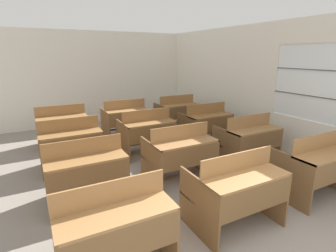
% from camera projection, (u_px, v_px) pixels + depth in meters
% --- Properties ---
extents(wall_back, '(5.72, 0.06, 2.74)m').
position_uv_depth(wall_back, '(95.00, 78.00, 7.90)').
color(wall_back, white).
rests_on(wall_back, ground_plane).
extents(wall_right_with_window, '(0.06, 7.21, 2.74)m').
position_uv_depth(wall_right_with_window, '(251.00, 86.00, 6.16)').
color(wall_right_with_window, white).
rests_on(wall_right_with_window, ground_plane).
extents(bench_front_left, '(1.07, 0.80, 0.97)m').
position_uv_depth(bench_front_left, '(113.00, 227.00, 2.52)').
color(bench_front_left, brown).
rests_on(bench_front_left, ground_plane).
extents(bench_front_center, '(1.07, 0.80, 0.97)m').
position_uv_depth(bench_front_center, '(235.00, 190.00, 3.20)').
color(bench_front_center, brown).
rests_on(bench_front_center, ground_plane).
extents(bench_front_right, '(1.07, 0.80, 0.97)m').
position_uv_depth(bench_front_right, '(314.00, 165.00, 3.90)').
color(bench_front_right, brown).
rests_on(bench_front_right, ground_plane).
extents(bench_second_left, '(1.07, 0.80, 0.97)m').
position_uv_depth(bench_second_left, '(86.00, 171.00, 3.71)').
color(bench_second_left, brown).
rests_on(bench_second_left, ground_plane).
extents(bench_second_center, '(1.07, 0.80, 0.97)m').
position_uv_depth(bench_second_center, '(180.00, 153.00, 4.39)').
color(bench_second_center, brown).
rests_on(bench_second_center, ground_plane).
extents(bench_second_right, '(1.07, 0.80, 0.97)m').
position_uv_depth(bench_second_right, '(248.00, 140.00, 5.08)').
color(bench_second_right, brown).
rests_on(bench_second_right, ground_plane).
extents(bench_third_left, '(1.07, 0.80, 0.97)m').
position_uv_depth(bench_third_left, '(71.00, 144.00, 4.85)').
color(bench_third_left, brown).
rests_on(bench_third_left, ground_plane).
extents(bench_third_center, '(1.07, 0.80, 0.97)m').
position_uv_depth(bench_third_center, '(147.00, 132.00, 5.57)').
color(bench_third_center, brown).
rests_on(bench_third_center, ground_plane).
extents(bench_third_right, '(1.07, 0.80, 0.97)m').
position_uv_depth(bench_third_right, '(206.00, 124.00, 6.22)').
color(bench_third_right, brown).
rests_on(bench_third_right, ground_plane).
extents(bench_back_left, '(1.07, 0.80, 0.97)m').
position_uv_depth(bench_back_left, '(62.00, 126.00, 6.04)').
color(bench_back_left, brown).
rests_on(bench_back_left, ground_plane).
extents(bench_back_center, '(1.07, 0.80, 0.97)m').
position_uv_depth(bench_back_center, '(126.00, 118.00, 6.74)').
color(bench_back_center, brown).
rests_on(bench_back_center, ground_plane).
extents(bench_back_right, '(1.07, 0.80, 0.97)m').
position_uv_depth(bench_back_right, '(177.00, 112.00, 7.44)').
color(bench_back_right, brown).
rests_on(bench_back_right, ground_plane).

